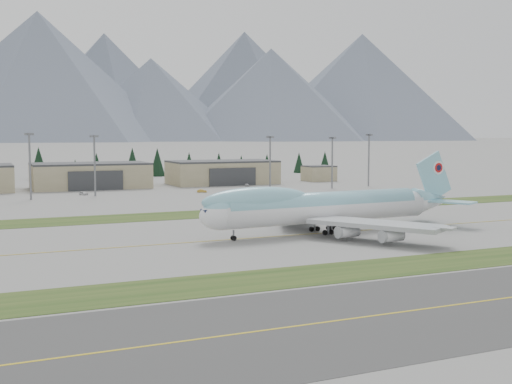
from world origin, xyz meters
name	(u,v)px	position (x,y,z in m)	size (l,w,h in m)	color
ground	(270,237)	(0.00, 0.00, 0.00)	(7000.00, 7000.00, 0.00)	slate
grass_strip_near	(365,270)	(0.00, -38.00, 0.00)	(400.00, 14.00, 0.08)	#244016
grass_strip_far	(204,214)	(0.00, 45.00, 0.00)	(400.00, 18.00, 0.08)	#244016
asphalt_taxiway	(464,304)	(0.00, -62.00, 0.00)	(400.00, 32.00, 0.04)	#3A3A3A
taxiway_line_main	(270,237)	(0.00, 0.00, 0.00)	(400.00, 0.40, 0.02)	gold
taxiway_line_near	(464,304)	(0.00, -62.00, 0.00)	(400.00, 0.40, 0.02)	gold
boeing_747_freighter	(324,207)	(13.90, 0.36, 6.14)	(70.64, 60.97, 18.63)	white
hangar_center	(91,175)	(-15.00, 149.90, 5.39)	(48.00, 26.60, 10.80)	gray
hangar_right	(222,172)	(45.00, 149.90, 5.39)	(48.00, 26.60, 10.80)	gray
control_shed	(319,173)	(95.00, 148.00, 3.80)	(14.00, 12.00, 7.60)	gray
floodlight_masts	(180,153)	(12.76, 110.49, 15.74)	(193.29, 9.04, 23.31)	slate
service_vehicle_a	(84,195)	(-22.68, 118.70, 0.00)	(1.56, 3.86, 1.31)	silver
service_vehicle_b	(202,193)	(21.53, 110.41, 0.00)	(1.38, 3.92, 1.29)	#B4892D
service_vehicle_c	(247,186)	(49.97, 132.17, 0.00)	(1.58, 3.88, 1.13)	#AEAEB3
conifer_belt	(92,165)	(-4.06, 212.45, 6.98)	(268.74, 15.30, 16.58)	black
mountain_ridge_rear	(66,82)	(326.28, 2900.00, 260.18)	(4491.40, 1078.77, 539.38)	#4D5766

